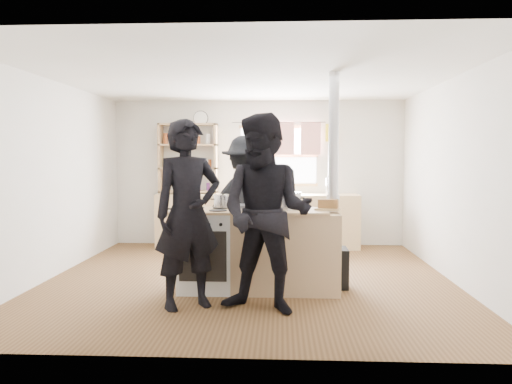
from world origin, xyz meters
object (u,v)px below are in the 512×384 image
bread_board (328,205)px  person_near_right (266,214)px  skillet_greens (188,209)px  stockpot_stove (223,201)px  cooking_island (259,250)px  person_near_left (188,214)px  stockpot_counter (288,201)px  thermos (328,186)px  person_far (247,204)px  flue_heater (333,231)px  roast_tray (246,207)px

bread_board → person_near_right: 1.06m
bread_board → skillet_greens: bearing=-172.0°
skillet_greens → stockpot_stove: bearing=47.7°
cooking_island → skillet_greens: bearing=-165.3°
stockpot_stove → person_near_left: 0.89m
cooking_island → bread_board: (0.79, 0.02, 0.51)m
stockpot_stove → person_near_right: size_ratio=0.11×
stockpot_counter → skillet_greens: bearing=-168.5°
thermos → stockpot_stove: (-1.48, -2.59, -0.03)m
person_near_left → person_far: (0.49, 1.58, -0.05)m
stockpot_stove → stockpot_counter: (0.76, -0.16, 0.02)m
skillet_greens → person_near_right: person_near_right is taller
thermos → person_far: bearing=-123.5°
bread_board → person_near_right: bearing=-129.9°
stockpot_stove → person_far: bearing=71.9°
skillet_greens → person_far: 1.25m
thermos → person_far: size_ratio=0.15×
person_near_left → person_far: 1.65m
stockpot_counter → person_near_right: 0.85m
flue_heater → person_near_right: 1.29m
flue_heater → person_far: (-1.05, 0.70, 0.24)m
skillet_greens → person_near_right: (0.88, -0.59, 0.02)m
skillet_greens → person_near_right: bearing=-33.8°
stockpot_counter → flue_heater: (0.53, 0.18, -0.37)m
person_near_right → thermos: bearing=92.8°
person_near_left → bread_board: bearing=-5.8°
thermos → skillet_greens: size_ratio=0.98×
thermos → skillet_greens: thermos is taller
stockpot_stove → thermos: bearing=60.4°
stockpot_stove → stockpot_counter: stockpot_counter is taller
flue_heater → person_near_right: size_ratio=1.28×
flue_heater → person_far: size_ratio=1.38×
thermos → stockpot_stove: thermos is taller
thermos → roast_tray: thermos is taller
skillet_greens → stockpot_counter: 1.13m
roast_tray → stockpot_counter: (0.48, 0.07, 0.07)m
stockpot_counter → cooking_island: bearing=-176.4°
stockpot_stove → stockpot_counter: size_ratio=0.73×
person_far → person_near_left: bearing=70.0°
roast_tray → stockpot_counter: 0.49m
cooking_island → person_far: bearing=101.8°
flue_heater → person_far: 1.28m
stockpot_stove → flue_heater: size_ratio=0.09×
thermos → person_near_right: bearing=-104.8°
cooking_island → person_near_right: person_near_right is taller
thermos → flue_heater: size_ratio=0.11×
stockpot_counter → flue_heater: bearing=19.0°
stockpot_stove → person_near_right: 1.11m
stockpot_counter → stockpot_stove: bearing=168.3°
stockpot_counter → person_far: person_far is taller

